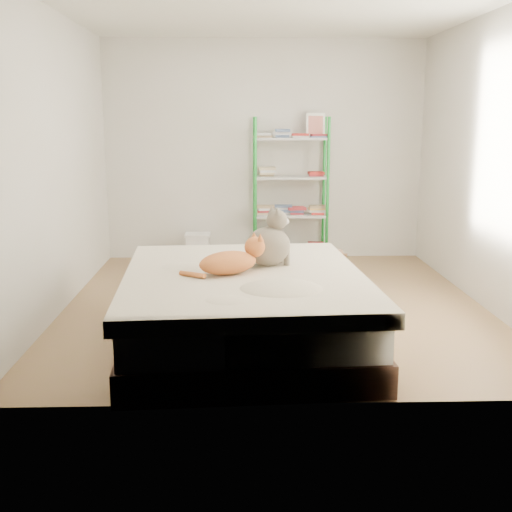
{
  "coord_description": "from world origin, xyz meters",
  "views": [
    {
      "loc": [
        -0.35,
        -5.67,
        1.68
      ],
      "look_at": [
        -0.19,
        -0.75,
        0.62
      ],
      "focal_mm": 45.0,
      "sensor_mm": 36.0,
      "label": 1
    }
  ],
  "objects_px": {
    "orange_cat": "(228,260)",
    "white_bin": "(198,247)",
    "bed": "(244,309)",
    "grey_cat": "(268,238)",
    "shelf_unit": "(291,191)",
    "cardboard_box": "(318,270)"
  },
  "relations": [
    {
      "from": "grey_cat",
      "to": "white_bin",
      "type": "xyz_separation_m",
      "value": [
        -0.7,
        2.67,
        -0.6
      ]
    },
    {
      "from": "grey_cat",
      "to": "white_bin",
      "type": "height_order",
      "value": "grey_cat"
    },
    {
      "from": "shelf_unit",
      "to": "cardboard_box",
      "type": "xyz_separation_m",
      "value": [
        0.17,
        -1.29,
        -0.65
      ]
    },
    {
      "from": "bed",
      "to": "shelf_unit",
      "type": "xyz_separation_m",
      "value": [
        0.6,
        2.93,
        0.56
      ]
    },
    {
      "from": "white_bin",
      "to": "grey_cat",
      "type": "bearing_deg",
      "value": -75.3
    },
    {
      "from": "orange_cat",
      "to": "cardboard_box",
      "type": "bearing_deg",
      "value": 33.96
    },
    {
      "from": "bed",
      "to": "white_bin",
      "type": "bearing_deg",
      "value": 96.71
    },
    {
      "from": "shelf_unit",
      "to": "cardboard_box",
      "type": "height_order",
      "value": "shelf_unit"
    },
    {
      "from": "white_bin",
      "to": "bed",
      "type": "bearing_deg",
      "value": -80.03
    },
    {
      "from": "orange_cat",
      "to": "white_bin",
      "type": "height_order",
      "value": "orange_cat"
    },
    {
      "from": "shelf_unit",
      "to": "white_bin",
      "type": "distance_m",
      "value": 1.29
    },
    {
      "from": "grey_cat",
      "to": "shelf_unit",
      "type": "bearing_deg",
      "value": -31.93
    },
    {
      "from": "grey_cat",
      "to": "shelf_unit",
      "type": "height_order",
      "value": "shelf_unit"
    },
    {
      "from": "cardboard_box",
      "to": "white_bin",
      "type": "relative_size",
      "value": 1.56
    },
    {
      "from": "bed",
      "to": "orange_cat",
      "type": "bearing_deg",
      "value": -164.91
    },
    {
      "from": "orange_cat",
      "to": "white_bin",
      "type": "distance_m",
      "value": 3.01
    },
    {
      "from": "orange_cat",
      "to": "shelf_unit",
      "type": "distance_m",
      "value": 3.06
    },
    {
      "from": "grey_cat",
      "to": "shelf_unit",
      "type": "distance_m",
      "value": 2.73
    },
    {
      "from": "shelf_unit",
      "to": "cardboard_box",
      "type": "distance_m",
      "value": 1.46
    },
    {
      "from": "orange_cat",
      "to": "bed",
      "type": "bearing_deg",
      "value": -9.81
    },
    {
      "from": "orange_cat",
      "to": "cardboard_box",
      "type": "distance_m",
      "value": 1.96
    },
    {
      "from": "grey_cat",
      "to": "cardboard_box",
      "type": "xyz_separation_m",
      "value": [
        0.58,
        1.41,
        -0.6
      ]
    }
  ]
}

